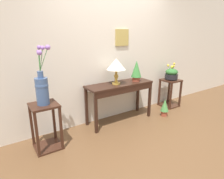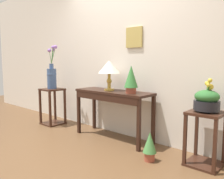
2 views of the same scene
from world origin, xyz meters
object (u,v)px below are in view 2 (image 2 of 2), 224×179
at_px(table_lamp, 109,68).
at_px(potted_plant_floor, 150,145).
at_px(planter_bowl_wide_right, 207,100).
at_px(flower_vase_tall_left, 52,75).
at_px(console_table, 112,98).
at_px(pedestal_stand_left, 53,106).
at_px(potted_plant_on_console, 131,78).
at_px(pedestal_stand_right, 205,139).

bearing_deg(table_lamp, potted_plant_floor, -19.23).
bearing_deg(planter_bowl_wide_right, table_lamp, 179.58).
bearing_deg(flower_vase_tall_left, console_table, 4.95).
distance_m(pedestal_stand_left, flower_vase_tall_left, 0.60).
bearing_deg(potted_plant_on_console, pedestal_stand_right, 1.03).
relative_size(pedestal_stand_right, planter_bowl_wide_right, 1.65).
bearing_deg(pedestal_stand_left, potted_plant_on_console, 3.74).
height_order(potted_plant_on_console, pedestal_stand_right, potted_plant_on_console).
distance_m(planter_bowl_wide_right, potted_plant_floor, 0.84).
distance_m(console_table, table_lamp, 0.46).
bearing_deg(pedestal_stand_left, table_lamp, 6.29).
relative_size(pedestal_stand_left, potted_plant_floor, 1.90).
relative_size(potted_plant_on_console, potted_plant_floor, 1.08).
distance_m(potted_plant_on_console, pedestal_stand_right, 1.23).
bearing_deg(potted_plant_floor, potted_plant_on_console, 149.51).
xyz_separation_m(console_table, table_lamp, (-0.08, 0.02, 0.45)).
distance_m(console_table, pedestal_stand_right, 1.46).
height_order(table_lamp, potted_plant_on_console, table_lamp).
bearing_deg(pedestal_stand_right, pedestal_stand_left, -177.27).
height_order(console_table, planter_bowl_wide_right, planter_bowl_wide_right).
bearing_deg(potted_plant_on_console, potted_plant_floor, -30.49).
height_order(console_table, potted_plant_on_console, potted_plant_on_console).
relative_size(table_lamp, potted_plant_floor, 1.28).
height_order(table_lamp, potted_plant_floor, table_lamp).
bearing_deg(table_lamp, console_table, -16.37).
xyz_separation_m(console_table, potted_plant_floor, (0.89, -0.31, -0.45)).
xyz_separation_m(pedestal_stand_left, flower_vase_tall_left, (0.00, 0.00, 0.60)).
distance_m(table_lamp, planter_bowl_wide_right, 1.54).
relative_size(potted_plant_on_console, pedestal_stand_left, 0.57).
height_order(pedestal_stand_right, potted_plant_floor, pedestal_stand_right).
relative_size(pedestal_stand_left, flower_vase_tall_left, 0.85).
distance_m(flower_vase_tall_left, potted_plant_floor, 2.43).
relative_size(table_lamp, pedestal_stand_left, 0.67).
height_order(console_table, pedestal_stand_left, console_table).
xyz_separation_m(pedestal_stand_left, pedestal_stand_right, (2.83, 0.14, -0.03)).
xyz_separation_m(console_table, flower_vase_tall_left, (-1.41, -0.12, 0.30)).
height_order(potted_plant_on_console, pedestal_stand_left, potted_plant_on_console).
bearing_deg(potted_plant_on_console, table_lamp, 176.11).
relative_size(table_lamp, planter_bowl_wide_right, 1.21).
distance_m(potted_plant_on_console, flower_vase_tall_left, 1.78).
relative_size(console_table, table_lamp, 2.78).
bearing_deg(pedestal_stand_left, potted_plant_floor, -4.76).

